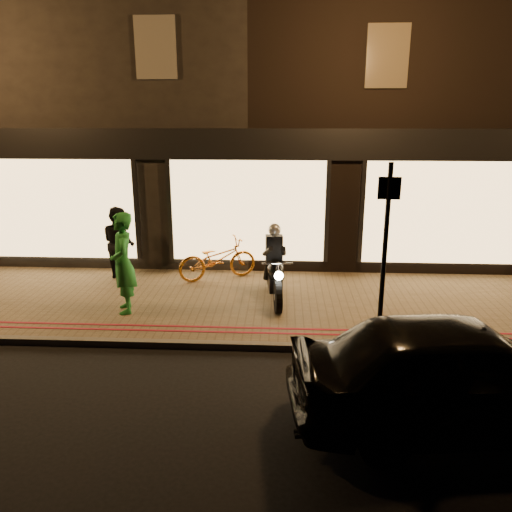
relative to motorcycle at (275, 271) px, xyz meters
The scene contains 11 objects.
ground 2.31m from the motorcycle, 107.91° to the right, with size 90.00×90.00×0.00m, color black.
sidewalk 0.96m from the motorcycle, behind, with size 50.00×4.00×0.12m, color brown.
kerb_stone 2.25m from the motorcycle, 108.32° to the right, with size 50.00×0.14×0.12m, color #59544C.
red_kerb_lines 1.78m from the motorcycle, 113.70° to the right, with size 50.00×0.26×0.01m.
building_row 7.78m from the motorcycle, 95.57° to the left, with size 48.00×10.11×8.50m.
motorcycle is the anchor object (origin of this frame).
sign_post 2.78m from the motorcycle, 45.63° to the right, with size 0.35×0.09×3.00m.
bicycle_gold 1.85m from the motorcycle, 136.69° to the left, with size 0.64×1.83×0.96m, color #C07121.
person_green 3.00m from the motorcycle, 165.10° to the right, with size 0.71×0.47×1.95m, color #217D2E.
person_dark 3.85m from the motorcycle, 160.64° to the left, with size 0.82×0.64×1.68m, color black.
parked_car 4.63m from the motorcycle, 58.80° to the right, with size 1.72×4.28×1.46m, color black.
Camera 1 is at (0.82, -7.58, 3.87)m, focal length 35.00 mm.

